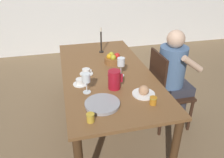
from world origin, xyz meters
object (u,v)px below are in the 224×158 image
at_px(wine_glass_juice, 86,79).
at_px(teacup_across, 86,72).
at_px(jam_jar_amber, 153,100).
at_px(fruit_bowl, 113,59).
at_px(teacup_near_person, 80,82).
at_px(chair_person_side, 165,89).
at_px(jam_jar_red, 90,117).
at_px(red_pitcher, 114,79).
at_px(serving_tray, 102,104).
at_px(bread_plate, 144,92).
at_px(candlestick_tall, 101,43).
at_px(person_seated, 174,72).
at_px(wine_glass_water, 121,63).

height_order(wine_glass_juice, teacup_across, wine_glass_juice).
bearing_deg(jam_jar_amber, fruit_bowl, 97.65).
bearing_deg(teacup_near_person, chair_person_side, 3.35).
relative_size(wine_glass_juice, jam_jar_red, 2.80).
bearing_deg(jam_jar_red, fruit_bowl, 67.17).
relative_size(wine_glass_juice, teacup_near_person, 1.35).
height_order(red_pitcher, serving_tray, red_pitcher).
distance_m(chair_person_side, teacup_near_person, 1.00).
distance_m(jam_jar_red, fruit_bowl, 1.09).
height_order(bread_plate, candlestick_tall, candlestick_tall).
xyz_separation_m(person_seated, jam_jar_red, (-1.04, -0.66, 0.06)).
relative_size(teacup_near_person, jam_jar_red, 2.08).
distance_m(wine_glass_water, teacup_near_person, 0.46).
bearing_deg(person_seated, jam_jar_amber, -41.51).
xyz_separation_m(chair_person_side, red_pitcher, (-0.66, -0.20, 0.32)).
relative_size(wine_glass_juice, serving_tray, 0.65).
bearing_deg(jam_jar_amber, red_pitcher, 126.87).
distance_m(person_seated, serving_tray, 1.03).
xyz_separation_m(jam_jar_amber, jam_jar_red, (-0.55, -0.10, 0.00)).
height_order(teacup_near_person, jam_jar_amber, jam_jar_amber).
xyz_separation_m(wine_glass_water, wine_glass_juice, (-0.39, -0.24, -0.01)).
bearing_deg(teacup_across, red_pitcher, -58.38).
bearing_deg(chair_person_side, jam_jar_red, -56.03).
height_order(teacup_across, jam_jar_amber, jam_jar_amber).
bearing_deg(bread_plate, chair_person_side, 41.58).
height_order(chair_person_side, bread_plate, chair_person_side).
xyz_separation_m(teacup_near_person, candlestick_tall, (0.37, 0.79, 0.10)).
relative_size(red_pitcher, jam_jar_red, 2.68).
relative_size(teacup_near_person, teacup_across, 1.00).
height_order(chair_person_side, fruit_bowl, chair_person_side).
relative_size(wine_glass_juice, teacup_across, 1.35).
bearing_deg(person_seated, red_pitcher, -73.29).
height_order(teacup_near_person, teacup_across, same).
distance_m(wine_glass_water, jam_jar_amber, 0.59).
relative_size(person_seated, jam_jar_amber, 17.04).
xyz_separation_m(jam_jar_amber, candlestick_tall, (-0.19, 1.28, 0.09)).
distance_m(chair_person_side, jam_jar_amber, 0.72).
distance_m(serving_tray, fruit_bowl, 0.88).
bearing_deg(chair_person_side, person_seated, 102.07).
height_order(teacup_across, jam_jar_red, jam_jar_red).
xyz_separation_m(teacup_near_person, teacup_across, (0.09, 0.21, 0.00)).
relative_size(wine_glass_water, candlestick_tall, 0.61).
xyz_separation_m(wine_glass_water, bread_plate, (0.10, -0.40, -0.12)).
bearing_deg(jam_jar_amber, chair_person_side, 53.22).
relative_size(jam_jar_red, candlestick_tall, 0.21).
bearing_deg(wine_glass_water, red_pitcher, -119.17).
bearing_deg(fruit_bowl, candlestick_tall, 100.51).
bearing_deg(wine_glass_water, serving_tray, -121.43).
xyz_separation_m(teacup_near_person, fruit_bowl, (0.44, 0.42, 0.02)).
height_order(chair_person_side, candlestick_tall, candlestick_tall).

